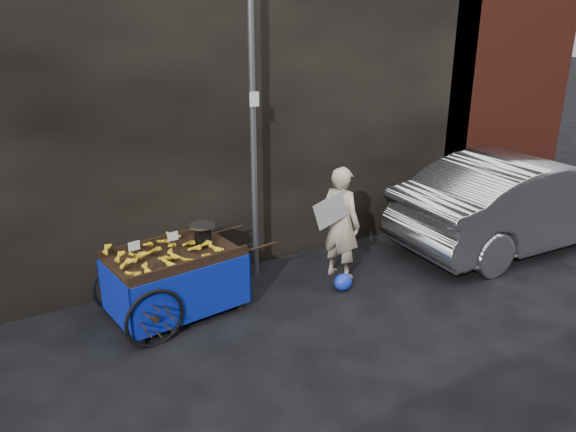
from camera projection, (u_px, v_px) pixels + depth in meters
ground at (284, 322)px, 6.57m from camera, size 80.00×80.00×0.00m
building_wall at (217, 80)px, 8.01m from camera, size 13.50×2.00×5.00m
street_pole at (253, 130)px, 7.08m from camera, size 0.12×0.10×4.00m
banana_cart at (171, 262)px, 6.52m from camera, size 2.13×1.18×1.11m
vendor at (341, 223)px, 7.44m from camera, size 0.80×0.66×1.55m
plastic_bag at (343, 282)px, 7.28m from camera, size 0.25×0.20×0.23m
parked_car at (525, 200)px, 8.56m from camera, size 4.35×1.66×1.42m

